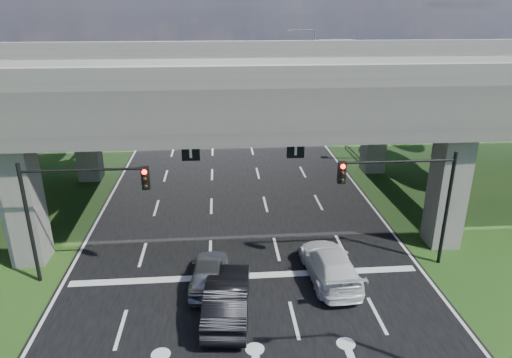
{
  "coord_description": "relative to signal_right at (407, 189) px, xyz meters",
  "views": [
    {
      "loc": [
        -1.11,
        -15.68,
        12.5
      ],
      "look_at": [
        0.83,
        7.87,
        3.44
      ],
      "focal_mm": 32.0,
      "sensor_mm": 36.0,
      "label": 1
    }
  ],
  "objects": [
    {
      "name": "overpass",
      "position": [
        -7.82,
        8.06,
        3.73
      ],
      "size": [
        80.0,
        15.0,
        10.0
      ],
      "color": "#3C3936",
      "rests_on": "ground"
    },
    {
      "name": "car_silver",
      "position": [
        -9.62,
        -1.1,
        -3.45
      ],
      "size": [
        2.02,
        4.28,
        1.41
      ],
      "primitive_type": "imported",
      "rotation": [
        0.0,
        0.0,
        3.06
      ],
      "color": "#A2A4A9",
      "rests_on": "road"
    },
    {
      "name": "tree_right_mid",
      "position": [
        8.22,
        32.06,
        -0.01
      ],
      "size": [
        3.91,
        3.9,
        6.76
      ],
      "color": "black",
      "rests_on": "ground"
    },
    {
      "name": "tree_right_far",
      "position": [
        4.22,
        40.06,
        0.63
      ],
      "size": [
        4.5,
        4.5,
        7.8
      ],
      "color": "black",
      "rests_on": "ground"
    },
    {
      "name": "streetlight_far",
      "position": [
        2.27,
        20.06,
        1.66
      ],
      "size": [
        3.38,
        0.25,
        10.0
      ],
      "color": "gray",
      "rests_on": "ground"
    },
    {
      "name": "signal_right",
      "position": [
        0.0,
        0.0,
        0.0
      ],
      "size": [
        5.76,
        0.54,
        6.0
      ],
      "color": "black",
      "rests_on": "ground"
    },
    {
      "name": "tree_left_mid",
      "position": [
        -24.78,
        30.06,
        -0.01
      ],
      "size": [
        3.91,
        3.9,
        6.76
      ],
      "color": "black",
      "rests_on": "ground"
    },
    {
      "name": "road",
      "position": [
        -7.82,
        6.06,
        -4.17
      ],
      "size": [
        18.0,
        120.0,
        0.03
      ],
      "primitive_type": "cube",
      "color": "black",
      "rests_on": "ground"
    },
    {
      "name": "car_white",
      "position": [
        -3.82,
        -0.97,
        -3.4
      ],
      "size": [
        2.4,
        5.35,
        1.52
      ],
      "primitive_type": "imported",
      "rotation": [
        0.0,
        0.0,
        3.19
      ],
      "color": "white",
      "rests_on": "road"
    },
    {
      "name": "streetlight_beyond",
      "position": [
        2.27,
        36.06,
        1.66
      ],
      "size": [
        3.38,
        0.25,
        10.0
      ],
      "color": "gray",
      "rests_on": "ground"
    },
    {
      "name": "tree_left_near",
      "position": [
        -21.78,
        22.06,
        0.63
      ],
      "size": [
        4.5,
        4.5,
        7.8
      ],
      "color": "black",
      "rests_on": "ground"
    },
    {
      "name": "ground",
      "position": [
        -7.82,
        -3.94,
        -4.19
      ],
      "size": [
        160.0,
        160.0,
        0.0
      ],
      "primitive_type": "plane",
      "color": "#193E14",
      "rests_on": "ground"
    },
    {
      "name": "car_dark",
      "position": [
        -8.82,
        -3.28,
        -3.31
      ],
      "size": [
        2.23,
        5.29,
        1.7
      ],
      "primitive_type": "imported",
      "rotation": [
        0.0,
        0.0,
        3.06
      ],
      "color": "black",
      "rests_on": "road"
    },
    {
      "name": "tree_right_near",
      "position": [
        5.22,
        24.06,
        0.31
      ],
      "size": [
        4.2,
        4.2,
        7.28
      ],
      "color": "black",
      "rests_on": "ground"
    },
    {
      "name": "signal_left",
      "position": [
        -15.65,
        0.0,
        0.0
      ],
      "size": [
        5.76,
        0.54,
        6.0
      ],
      "color": "black",
      "rests_on": "ground"
    },
    {
      "name": "tree_left_far",
      "position": [
        -20.78,
        38.06,
        0.95
      ],
      "size": [
        4.8,
        4.8,
        8.32
      ],
      "color": "black",
      "rests_on": "ground"
    }
  ]
}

